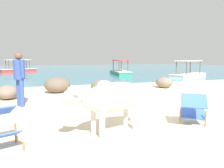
# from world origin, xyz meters

# --- Properties ---
(sand_beach) EXTENTS (18.00, 14.00, 0.04)m
(sand_beach) POSITION_xyz_m (0.00, 0.00, 0.02)
(sand_beach) COLOR beige
(sand_beach) RESTS_ON ground
(water_surface) EXTENTS (60.00, 36.00, 0.03)m
(water_surface) POSITION_xyz_m (0.00, 22.00, 0.00)
(water_surface) COLOR teal
(water_surface) RESTS_ON ground
(cow) EXTENTS (1.87, 0.99, 1.05)m
(cow) POSITION_xyz_m (-1.50, -0.47, 0.73)
(cow) COLOR beige
(cow) RESTS_ON sand_beach
(deck_chair_near) EXTENTS (0.88, 0.93, 0.68)m
(deck_chair_near) POSITION_xyz_m (0.31, -0.55, 0.42)
(deck_chair_near) COLOR olive
(deck_chair_near) RESTS_ON sand_beach
(person_standing) EXTENTS (0.32, 0.45, 1.62)m
(person_standing) POSITION_xyz_m (-3.48, 2.52, 0.99)
(person_standing) COLOR #334C99
(person_standing) RESTS_ON sand_beach
(shore_rock_large) EXTENTS (1.04, 1.21, 0.60)m
(shore_rock_large) POSITION_xyz_m (-0.69, 3.61, 0.34)
(shore_rock_large) COLOR #756651
(shore_rock_large) RESTS_ON sand_beach
(shore_rock_medium) EXTENTS (1.21, 1.03, 0.67)m
(shore_rock_medium) POSITION_xyz_m (-2.27, 4.77, 0.37)
(shore_rock_medium) COLOR #6B5B4C
(shore_rock_medium) RESTS_ON sand_beach
(shore_rock_small) EXTENTS (1.00, 1.07, 0.53)m
(shore_rock_small) POSITION_xyz_m (2.75, 4.73, 0.31)
(shore_rock_small) COLOR gray
(shore_rock_small) RESTS_ON sand_beach
(shore_rock_flat) EXTENTS (0.82, 1.01, 0.51)m
(shore_rock_flat) POSITION_xyz_m (-4.03, 3.86, 0.29)
(shore_rock_flat) COLOR gray
(shore_rock_flat) RESTS_ON sand_beach
(boat_red) EXTENTS (3.77, 2.80, 1.29)m
(boat_red) POSITION_xyz_m (-5.51, 20.17, 0.29)
(boat_red) COLOR #C63833
(boat_red) RESTS_ON water_surface
(boat_white) EXTENTS (3.79, 2.71, 1.29)m
(boat_white) POSITION_xyz_m (7.30, 8.95, 0.29)
(boat_white) COLOR white
(boat_white) RESTS_ON water_surface
(boat_green) EXTENTS (1.44, 3.75, 1.29)m
(boat_green) POSITION_xyz_m (3.64, 13.66, 0.29)
(boat_green) COLOR #338E66
(boat_green) RESTS_ON water_surface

